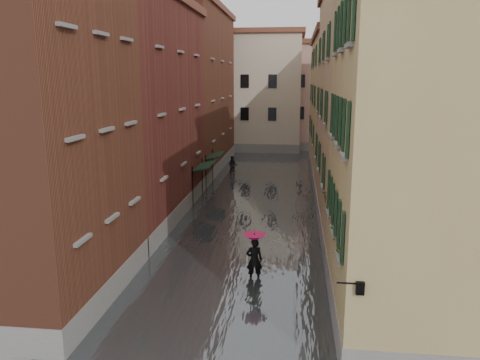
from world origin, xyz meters
The scene contains 16 objects.
ground centered at (0.00, 0.00, 0.00)m, with size 120.00×120.00×0.00m, color #58585A.
floodwater centered at (0.00, 13.00, 0.10)m, with size 10.00×60.00×0.20m, color #4B5053.
building_left_near centered at (-7.00, -2.00, 6.50)m, with size 6.00×8.00×13.00m, color brown.
building_left_mid centered at (-7.00, 9.00, 6.25)m, with size 6.00×14.00×12.50m, color #5B291C.
building_left_far centered at (-7.00, 24.00, 7.00)m, with size 6.00×16.00×14.00m, color brown.
building_right_near centered at (7.00, -2.00, 5.75)m, with size 6.00×8.00×11.50m, color #9E8551.
building_right_mid centered at (7.00, 9.00, 6.50)m, with size 6.00×14.00×13.00m, color tan.
building_right_far centered at (7.00, 24.00, 5.75)m, with size 6.00×16.00×11.50m, color #9E8551.
building_end_cream centered at (-3.00, 38.00, 6.50)m, with size 12.00×9.00×13.00m, color #C2B29A.
building_end_pink centered at (6.00, 40.00, 6.00)m, with size 10.00×9.00×12.00m, color tan.
awning_near centered at (-3.48, 12.86, 2.47)m, with size 1.09×3.19×2.80m.
awning_far centered at (-3.49, 17.21, 2.46)m, with size 1.09×2.92×2.80m.
wall_lantern centered at (4.33, -6.00, 3.01)m, with size 0.71×0.22×0.35m.
window_planters centered at (4.12, -0.78, 3.51)m, with size 0.59×7.91×0.84m.
pedestrian_main centered at (1.01, 0.60, 1.25)m, with size 0.98×0.98×2.06m.
pedestrian_far centered at (-2.79, 22.10, 0.86)m, with size 0.83×0.65×1.71m, color black.
Camera 1 is at (2.59, -17.57, 8.33)m, focal length 35.00 mm.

